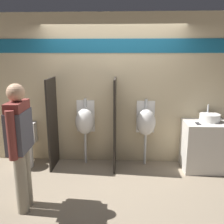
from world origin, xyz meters
The scene contains 11 objects.
ground_plane centered at (0.00, 0.00, 0.00)m, with size 16.00×16.00×0.00m, color gray.
display_wall centered at (0.00, 0.60, 1.36)m, with size 4.53×0.07×2.70m.
sink_counter centered at (1.73, 0.28, 0.43)m, with size 0.96×0.57×0.86m.
sink_basin centered at (1.68, 0.34, 0.93)m, with size 0.34×0.34×0.27m.
cell_phone centered at (1.44, 0.17, 0.87)m, with size 0.07×0.14×0.01m.
divider_near_counter centered at (-1.06, 0.29, 0.80)m, with size 0.03×0.57×1.60m.
divider_mid centered at (0.04, 0.29, 0.80)m, with size 0.03×0.57×1.60m.
urinal_near_counter centered at (-0.51, 0.44, 0.80)m, with size 0.35×0.27×1.21m.
urinal_far centered at (0.60, 0.44, 0.80)m, with size 0.35×0.27×1.21m.
toilet centered at (-1.61, 0.29, 0.31)m, with size 0.37×0.53×0.91m.
person_in_vest centered at (-1.10, -1.01, 0.97)m, with size 0.23×0.58×1.66m.
Camera 1 is at (0.20, -3.90, 2.01)m, focal length 40.00 mm.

